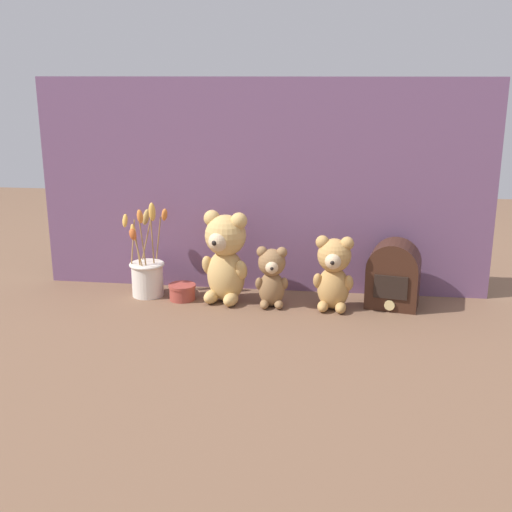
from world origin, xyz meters
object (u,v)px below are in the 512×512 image
Objects in this scene: flower_vase at (147,272)px; decorative_tin_tall at (182,292)px; teddy_bear_large at (225,255)px; teddy_bear_small at (272,276)px; teddy_bear_medium at (334,272)px; vintage_radio at (393,275)px.

flower_vase is 0.14m from decorative_tin_tall.
teddy_bear_small is (0.16, -0.03, -0.05)m from teddy_bear_large.
teddy_bear_large reaches higher than decorative_tin_tall.
teddy_bear_medium is 2.66× the size of decorative_tin_tall.
teddy_bear_small is 0.62× the size of flower_vase.
decorative_tin_tall is at bearing 175.24° from teddy_bear_small.
teddy_bear_medium is at bearing -3.29° from decorative_tin_tall.
teddy_bear_medium is 0.20m from vintage_radio.
decorative_tin_tall is (-0.30, 0.03, -0.08)m from teddy_bear_small.
teddy_bear_medium reaches higher than teddy_bear_small.
flower_vase reaches higher than teddy_bear_small.
teddy_bear_large is 1.40× the size of vintage_radio.
flower_vase is 3.58× the size of decorative_tin_tall.
teddy_bear_small is 0.39m from vintage_radio.
teddy_bear_small is 0.43m from flower_vase.
flower_vase reaches higher than vintage_radio.
teddy_bear_large is 3.35× the size of decorative_tin_tall.
decorative_tin_tall is (-0.50, 0.03, -0.10)m from teddy_bear_medium.
teddy_bear_medium is 1.21× the size of teddy_bear_small.
flower_vase reaches higher than teddy_bear_medium.
teddy_bear_small is (-0.20, 0.00, -0.02)m from teddy_bear_medium.
teddy_bear_medium is 0.20m from teddy_bear_small.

